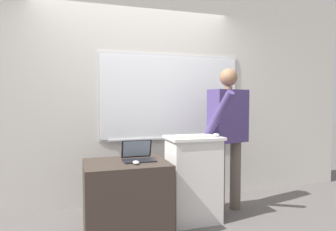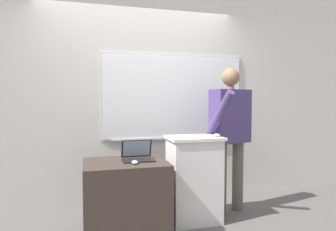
% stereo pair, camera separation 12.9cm
% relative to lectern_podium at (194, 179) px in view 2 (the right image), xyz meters
% --- Properties ---
extents(back_wall, '(6.40, 0.17, 2.87)m').
position_rel_lectern_podium_xyz_m(back_wall, '(-0.45, 0.83, 0.96)').
color(back_wall, beige).
rests_on(back_wall, ground_plane).
extents(lectern_podium, '(0.58, 0.44, 0.93)m').
position_rel_lectern_podium_xyz_m(lectern_podium, '(0.00, 0.00, 0.00)').
color(lectern_podium, silver).
rests_on(lectern_podium, ground_plane).
extents(side_desk, '(0.81, 0.64, 0.72)m').
position_rel_lectern_podium_xyz_m(side_desk, '(-0.76, -0.12, -0.11)').
color(side_desk, '#382D26').
rests_on(side_desk, ground_plane).
extents(person_presenter, '(0.64, 0.63, 1.70)m').
position_rel_lectern_podium_xyz_m(person_presenter, '(0.50, 0.14, 0.52)').
color(person_presenter, brown).
rests_on(person_presenter, ground_plane).
extents(laptop, '(0.31, 0.27, 0.20)m').
position_rel_lectern_podium_xyz_m(laptop, '(-0.63, -0.05, 0.31)').
color(laptop, black).
rests_on(laptop, side_desk).
extents(wireless_keyboard, '(0.45, 0.15, 0.02)m').
position_rel_lectern_podium_xyz_m(wireless_keyboard, '(-0.02, -0.06, 0.47)').
color(wireless_keyboard, beige).
rests_on(wireless_keyboard, lectern_podium).
extents(computer_mouse_by_laptop, '(0.06, 0.10, 0.03)m').
position_rel_lectern_podium_xyz_m(computer_mouse_by_laptop, '(-0.69, -0.25, 0.27)').
color(computer_mouse_by_laptop, '#BCBCC1').
rests_on(computer_mouse_by_laptop, side_desk).
extents(computer_mouse_by_keyboard, '(0.06, 0.10, 0.03)m').
position_rel_lectern_podium_xyz_m(computer_mouse_by_keyboard, '(0.24, -0.07, 0.48)').
color(computer_mouse_by_keyboard, silver).
rests_on(computer_mouse_by_keyboard, lectern_podium).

